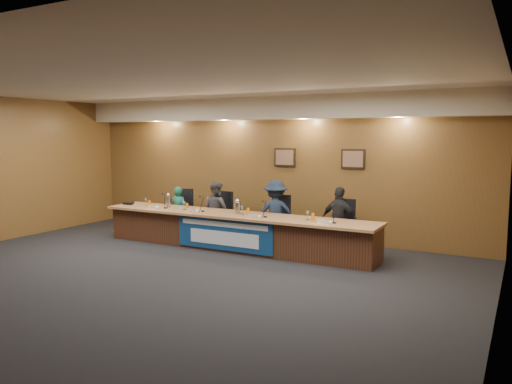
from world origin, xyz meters
TOP-DOWN VIEW (x-y plane):
  - floor at (0.00, 0.00)m, footprint 10.00×10.00m
  - ceiling at (0.00, 0.00)m, footprint 10.00×8.00m
  - wall_back at (0.00, 4.00)m, footprint 10.00×0.04m
  - wall_right at (5.00, 0.00)m, footprint 0.04×8.00m
  - soffit at (0.00, 3.75)m, footprint 10.00×0.50m
  - dais_body at (0.00, 2.40)m, footprint 6.00×0.80m
  - dais_top at (0.00, 2.35)m, footprint 6.10×0.95m
  - banner at (0.00, 1.99)m, footprint 2.20×0.02m
  - banner_text_upper at (0.00, 1.97)m, footprint 2.00×0.01m
  - banner_text_lower at (0.00, 1.97)m, footprint 1.60×0.01m
  - wall_photo_left at (0.40, 3.97)m, footprint 0.52×0.04m
  - wall_photo_right at (2.00, 3.97)m, footprint 0.52×0.04m
  - panelist_a at (-1.90, 3.02)m, footprint 0.43×0.29m
  - panelist_b at (-0.84, 3.02)m, footprint 0.79×0.72m
  - panelist_c at (0.64, 3.02)m, footprint 1.05×0.85m
  - panelist_d at (2.05, 3.02)m, footprint 0.82×0.41m
  - office_chair_a at (-1.90, 3.12)m, footprint 0.60×0.60m
  - office_chair_b at (-0.84, 3.12)m, footprint 0.56×0.56m
  - office_chair_c at (0.64, 3.12)m, footprint 0.52×0.52m
  - office_chair_d at (2.05, 3.12)m, footprint 0.49×0.49m
  - nameplate_a at (-1.92, 2.09)m, footprint 0.24×0.08m
  - microphone_a at (-1.69, 2.27)m, footprint 0.07×0.07m
  - juice_glass_a at (-2.14, 2.26)m, footprint 0.06×0.06m
  - water_glass_a at (-2.31, 2.34)m, footprint 0.08×0.08m
  - nameplate_b at (-0.86, 2.09)m, footprint 0.24×0.08m
  - microphone_b at (-0.70, 2.27)m, footprint 0.07×0.07m
  - juice_glass_b at (-1.12, 2.28)m, footprint 0.06×0.06m
  - water_glass_b at (-1.21, 2.30)m, footprint 0.08×0.08m
  - nameplate_c at (0.62, 2.08)m, footprint 0.24×0.08m
  - microphone_c at (0.80, 2.24)m, footprint 0.07×0.07m
  - juice_glass_c at (0.37, 2.31)m, footprint 0.06×0.06m
  - water_glass_c at (0.22, 2.34)m, footprint 0.08×0.08m
  - nameplate_d at (2.05, 2.12)m, footprint 0.24×0.08m
  - microphone_d at (2.22, 2.25)m, footprint 0.07×0.07m
  - juice_glass_d at (1.79, 2.26)m, footprint 0.06×0.06m
  - water_glass_d at (1.66, 2.33)m, footprint 0.08×0.08m
  - carafe_left at (-1.74, 2.43)m, footprint 0.12×0.12m
  - carafe_mid at (0.08, 2.38)m, footprint 0.12×0.12m
  - speakerphone at (-2.82, 2.35)m, footprint 0.32×0.32m
  - paper_stack at (2.03, 2.26)m, footprint 0.26×0.33m

SIDE VIEW (x-z plane):
  - floor at x=0.00m, z-range 0.00..0.00m
  - banner_text_lower at x=0.00m, z-range 0.16..0.44m
  - dais_body at x=0.00m, z-range 0.00..0.70m
  - banner at x=0.00m, z-range 0.05..0.71m
  - office_chair_a at x=-1.90m, z-range 0.44..0.52m
  - office_chair_b at x=-0.84m, z-range 0.44..0.52m
  - office_chair_c at x=0.64m, z-range 0.44..0.52m
  - office_chair_d at x=2.05m, z-range 0.44..0.52m
  - panelist_a at x=-1.90m, z-range 0.00..1.16m
  - banner_text_upper at x=0.00m, z-range 0.53..0.63m
  - panelist_b at x=-0.84m, z-range 0.00..1.33m
  - panelist_d at x=2.05m, z-range 0.00..1.34m
  - panelist_c at x=0.64m, z-range 0.00..1.41m
  - dais_top at x=0.00m, z-range 0.70..0.75m
  - paper_stack at x=2.03m, z-range 0.75..0.76m
  - microphone_a at x=-1.69m, z-range 0.75..0.77m
  - microphone_b at x=-0.70m, z-range 0.75..0.77m
  - microphone_c at x=0.80m, z-range 0.75..0.77m
  - microphone_d at x=2.22m, z-range 0.75..0.77m
  - speakerphone at x=-2.82m, z-range 0.75..0.80m
  - nameplate_a at x=-1.92m, z-range 0.74..0.85m
  - nameplate_b at x=-0.86m, z-range 0.74..0.85m
  - nameplate_c at x=0.62m, z-range 0.74..0.85m
  - nameplate_d at x=2.05m, z-range 0.74..0.85m
  - juice_glass_a at x=-2.14m, z-range 0.75..0.90m
  - juice_glass_b at x=-1.12m, z-range 0.75..0.90m
  - juice_glass_c at x=0.37m, z-range 0.75..0.90m
  - juice_glass_d at x=1.79m, z-range 0.75..0.90m
  - water_glass_a at x=-2.31m, z-range 0.75..0.93m
  - water_glass_b at x=-1.21m, z-range 0.75..0.93m
  - water_glass_c at x=0.22m, z-range 0.75..0.93m
  - water_glass_d at x=1.66m, z-range 0.75..0.93m
  - carafe_mid at x=0.08m, z-range 0.75..0.99m
  - carafe_left at x=-1.74m, z-range 0.75..1.01m
  - wall_back at x=0.00m, z-range 0.00..3.20m
  - wall_right at x=5.00m, z-range 0.00..3.20m
  - wall_photo_left at x=0.40m, z-range 1.64..2.06m
  - wall_photo_right at x=2.00m, z-range 1.64..2.06m
  - soffit at x=0.00m, z-range 2.70..3.20m
  - ceiling at x=0.00m, z-range 3.18..3.22m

